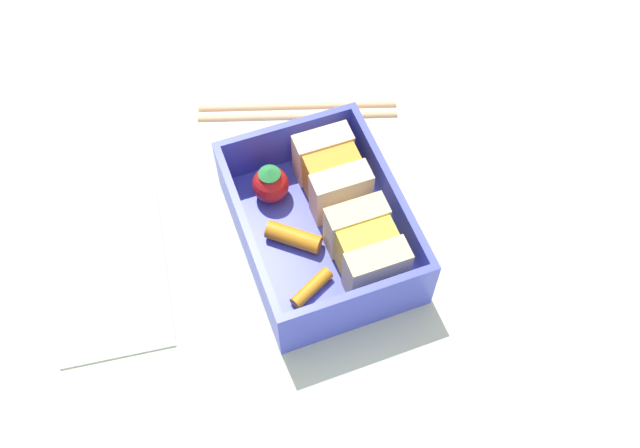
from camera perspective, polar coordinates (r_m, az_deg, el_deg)
name	(u,v)px	position (r cm, az deg, el deg)	size (l,w,h in cm)	color
ground_plane	(320,246)	(61.14, 0.00, -1.81)	(120.00, 120.00, 2.00)	beige
bento_tray	(320,237)	(59.75, 0.00, -1.05)	(17.03, 12.70, 1.20)	#464FD3
bento_rim	(320,218)	(57.20, 0.00, 0.46)	(17.03, 12.70, 4.76)	#464FD3
sandwich_left	(332,173)	(59.66, 0.94, 4.07)	(6.36, 4.90, 4.76)	beige
sandwich_center_left	(366,248)	(55.93, 3.71, -1.91)	(6.36, 4.90, 4.76)	beige
strawberry_far_left	(270,184)	(60.04, -3.99, 3.24)	(3.13, 3.13, 3.73)	red
carrot_stick_left	(292,234)	(58.37, -2.24, -0.78)	(1.53, 1.53, 4.58)	orange
carrot_stick_far_left	(312,288)	(56.24, -0.68, -5.13)	(1.07, 1.07, 3.87)	orange
chopstick_pair	(297,109)	(68.23, -1.81, 9.15)	(7.84, 18.44, 0.70)	tan
drinking_glass	(390,447)	(49.76, 5.65, -17.37)	(6.63, 6.63, 8.16)	silver
folded_napkin	(111,272)	(61.05, -16.35, -3.73)	(15.03, 8.89, 0.40)	silver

